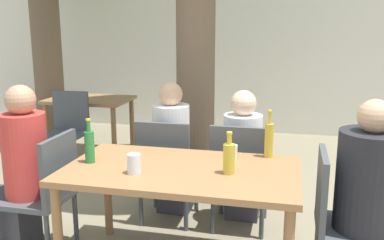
% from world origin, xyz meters
% --- Properties ---
extents(cafe_building_wall, '(10.00, 0.08, 2.80)m').
position_xyz_m(cafe_building_wall, '(0.00, 4.03, 1.40)').
color(cafe_building_wall, silver).
rests_on(cafe_building_wall, ground_plane).
extents(dining_table_front, '(1.50, 0.85, 0.72)m').
position_xyz_m(dining_table_front, '(0.00, 0.00, 0.64)').
color(dining_table_front, '#996B42').
rests_on(dining_table_front, ground_plane).
extents(dining_table_back, '(1.00, 0.71, 0.72)m').
position_xyz_m(dining_table_back, '(-1.80, 2.34, 0.61)').
color(dining_table_back, '#996B42').
rests_on(dining_table_back, ground_plane).
extents(patio_chair_0, '(0.44, 0.44, 0.88)m').
position_xyz_m(patio_chair_0, '(-0.98, 0.00, 0.49)').
color(patio_chair_0, '#474C51').
rests_on(patio_chair_0, ground_plane).
extents(patio_chair_1, '(0.44, 0.44, 0.88)m').
position_xyz_m(patio_chair_1, '(0.98, 0.00, 0.49)').
color(patio_chair_1, '#474C51').
rests_on(patio_chair_1, ground_plane).
extents(patio_chair_2, '(0.44, 0.44, 0.88)m').
position_xyz_m(patio_chair_2, '(-0.30, 0.66, 0.49)').
color(patio_chair_2, '#474C51').
rests_on(patio_chair_2, ground_plane).
extents(patio_chair_3, '(0.44, 0.44, 0.88)m').
position_xyz_m(patio_chair_3, '(0.30, 0.66, 0.49)').
color(patio_chair_3, '#474C51').
rests_on(patio_chair_3, ground_plane).
extents(patio_chair_4, '(0.44, 0.44, 0.88)m').
position_xyz_m(patio_chair_4, '(-1.80, 1.76, 0.49)').
color(patio_chair_4, '#474C51').
rests_on(patio_chair_4, ground_plane).
extents(person_seated_0, '(0.55, 0.31, 1.22)m').
position_xyz_m(person_seated_0, '(-1.21, -0.00, 0.54)').
color(person_seated_0, '#383842').
rests_on(person_seated_0, ground_plane).
extents(person_seated_1, '(0.59, 0.38, 1.21)m').
position_xyz_m(person_seated_1, '(1.21, -0.00, 0.55)').
color(person_seated_1, '#383842').
rests_on(person_seated_1, ground_plane).
extents(person_seated_2, '(0.31, 0.56, 1.16)m').
position_xyz_m(person_seated_2, '(-0.30, 0.89, 0.51)').
color(person_seated_2, '#383842').
rests_on(person_seated_2, ground_plane).
extents(person_seated_3, '(0.31, 0.55, 1.12)m').
position_xyz_m(person_seated_3, '(0.30, 0.90, 0.49)').
color(person_seated_3, '#383842').
rests_on(person_seated_3, ground_plane).
extents(oil_cruet_0, '(0.07, 0.07, 0.26)m').
position_xyz_m(oil_cruet_0, '(0.31, -0.04, 0.83)').
color(oil_cruet_0, gold).
rests_on(oil_cruet_0, dining_table_front).
extents(green_bottle_1, '(0.06, 0.06, 0.30)m').
position_xyz_m(green_bottle_1, '(-0.62, -0.03, 0.84)').
color(green_bottle_1, '#287A38').
rests_on(green_bottle_1, dining_table_front).
extents(oil_cruet_2, '(0.06, 0.06, 0.33)m').
position_xyz_m(oil_cruet_2, '(0.53, 0.36, 0.85)').
color(oil_cruet_2, gold).
rests_on(oil_cruet_2, dining_table_front).
extents(drinking_glass_0, '(0.08, 0.08, 0.12)m').
position_xyz_m(drinking_glass_0, '(-0.26, -0.17, 0.78)').
color(drinking_glass_0, silver).
rests_on(drinking_glass_0, dining_table_front).
extents(drinking_glass_1, '(0.07, 0.07, 0.10)m').
position_xyz_m(drinking_glass_1, '(0.29, 0.25, 0.77)').
color(drinking_glass_1, silver).
rests_on(drinking_glass_1, dining_table_front).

